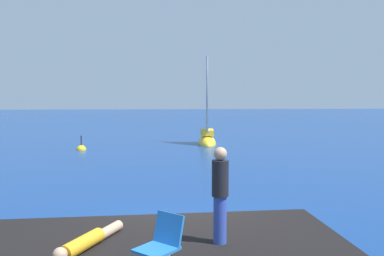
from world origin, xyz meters
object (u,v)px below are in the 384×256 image
person_standing (220,192)px  beach_chair (162,241)px  person_sunbather (88,241)px  sailboat_near (207,139)px  marker_buoy (81,150)px

person_standing → beach_chair: size_ratio=2.03×
person_standing → beach_chair: (-0.96, -1.05, -0.42)m
person_sunbather → person_standing: person_standing is taller
sailboat_near → marker_buoy: 8.16m
sailboat_near → marker_buoy: size_ratio=5.72×
sailboat_near → person_standing: sailboat_near is taller
person_standing → beach_chair: 1.49m
marker_buoy → sailboat_near: bearing=17.4°
sailboat_near → marker_buoy: bearing=110.5°
beach_chair → marker_buoy: 19.84m
person_standing → beach_chair: person_standing is taller
beach_chair → person_standing: bearing=179.4°
sailboat_near → beach_chair: bearing=175.4°
person_standing → marker_buoy: person_standing is taller
sailboat_near → person_sunbather: sailboat_near is taller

